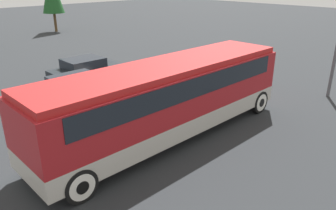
{
  "coord_description": "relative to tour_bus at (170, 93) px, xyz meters",
  "views": [
    {
      "loc": [
        -7.91,
        -8.16,
        5.82
      ],
      "look_at": [
        0.0,
        0.0,
        1.3
      ],
      "focal_mm": 35.0,
      "sensor_mm": 36.0,
      "label": 1
    }
  ],
  "objects": [
    {
      "name": "ground_plane",
      "position": [
        -0.1,
        -0.0,
        -1.74
      ],
      "size": [
        120.0,
        120.0,
        0.0
      ],
      "primitive_type": "plane",
      "color": "#26282B"
    },
    {
      "name": "parked_car_mid",
      "position": [
        1.33,
        8.3,
        -1.04
      ],
      "size": [
        4.11,
        1.95,
        1.41
      ],
      "color": "black",
      "rests_on": "ground_plane"
    },
    {
      "name": "tour_bus",
      "position": [
        0.0,
        0.0,
        0.0
      ],
      "size": [
        10.84,
        2.61,
        2.89
      ],
      "color": "#B7B2A8",
      "rests_on": "ground_plane"
    },
    {
      "name": "parked_car_near",
      "position": [
        -0.55,
        5.98,
        -1.09
      ],
      "size": [
        4.26,
        1.97,
        1.29
      ],
      "color": "silver",
      "rests_on": "ground_plane"
    }
  ]
}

